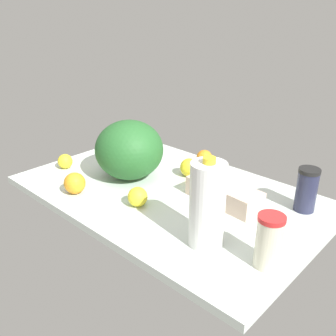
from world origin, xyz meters
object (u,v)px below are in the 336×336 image
object	(u,v)px
egg_carton	(224,193)
orange_far_back	(75,183)
lemon_near_front	(65,161)
watermelon	(129,150)
orange_loose	(204,158)
tumbler_cup	(269,241)
lemon_beside_bowl	(189,167)
lemon_by_jug	(137,197)
shaker_bottle	(307,190)
milk_jug	(207,205)

from	to	relation	value
egg_carton	orange_far_back	distance (cm)	58.18
lemon_near_front	watermelon	bearing A→B (deg)	26.18
orange_far_back	watermelon	bearing A→B (deg)	79.78
watermelon	orange_loose	xyz separation A→B (cm)	(15.64, 31.81, -8.82)
lemon_near_front	tumbler_cup	bearing A→B (deg)	0.22
egg_carton	lemon_beside_bowl	world-z (taller)	lemon_beside_bowl
egg_carton	lemon_by_jug	xyz separation A→B (cm)	(-21.98, -23.70, -0.07)
shaker_bottle	watermelon	xyz separation A→B (cm)	(-67.61, -24.05, 4.30)
shaker_bottle	orange_far_back	size ratio (longest dim) A/B	1.91
orange_far_back	egg_carton	bearing A→B (deg)	35.31
lemon_near_front	orange_far_back	world-z (taller)	orange_far_back
watermelon	orange_loose	world-z (taller)	watermelon
shaker_bottle	milk_jug	world-z (taller)	milk_jug
milk_jug	lemon_by_jug	world-z (taller)	milk_jug
watermelon	lemon_near_front	bearing A→B (deg)	-153.82
milk_jug	lemon_beside_bowl	world-z (taller)	milk_jug
lemon_by_jug	lemon_beside_bowl	bearing A→B (deg)	95.05
milk_jug	lemon_near_front	bearing A→B (deg)	177.98
lemon_by_jug	lemon_near_front	bearing A→B (deg)	178.73
lemon_beside_bowl	orange_far_back	distance (cm)	48.68
egg_carton	tumbler_cup	distance (cm)	38.16
tumbler_cup	lemon_near_front	xyz separation A→B (cm)	(-102.21, -0.39, -4.92)
egg_carton	lemon_by_jug	size ratio (longest dim) A/B	3.96
egg_carton	milk_jug	xyz separation A→B (cm)	(11.29, -25.52, 10.02)
egg_carton	orange_far_back	world-z (taller)	orange_far_back
milk_jug	lemon_near_front	xyz separation A→B (cm)	(-82.80, 2.92, -10.46)
watermelon	lemon_near_front	distance (cm)	33.11
watermelon	lemon_by_jug	bearing A→B (deg)	-35.81
milk_jug	lemon_near_front	distance (cm)	83.51
orange_loose	egg_carton	bearing A→B (deg)	-40.39
watermelon	lemon_beside_bowl	distance (cm)	26.93
tumbler_cup	shaker_bottle	bearing A→B (deg)	99.11
lemon_near_front	orange_loose	world-z (taller)	orange_loose
watermelon	lemon_beside_bowl	size ratio (longest dim) A/B	3.64
orange_far_back	milk_jug	bearing A→B (deg)	7.86
orange_loose	lemon_near_front	bearing A→B (deg)	-133.95
tumbler_cup	milk_jug	bearing A→B (deg)	-170.34
tumbler_cup	orange_far_back	distance (cm)	79.10
lemon_by_jug	orange_loose	bearing A→B (deg)	96.48
orange_loose	shaker_bottle	bearing A→B (deg)	-8.49
egg_carton	orange_far_back	xyz separation A→B (cm)	(-47.48, -33.63, 0.51)
orange_loose	watermelon	bearing A→B (deg)	-116.19
lemon_beside_bowl	orange_loose	distance (cm)	13.94
milk_jug	egg_carton	bearing A→B (deg)	113.87
lemon_by_jug	egg_carton	bearing A→B (deg)	47.16
lemon_beside_bowl	orange_loose	xyz separation A→B (cm)	(-2.40, 13.73, -0.29)
shaker_bottle	orange_loose	distance (cm)	52.74
lemon_near_front	orange_far_back	bearing A→B (deg)	-24.64
shaker_bottle	watermelon	size ratio (longest dim) A/B	0.57
egg_carton	tumbler_cup	bearing A→B (deg)	-31.40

